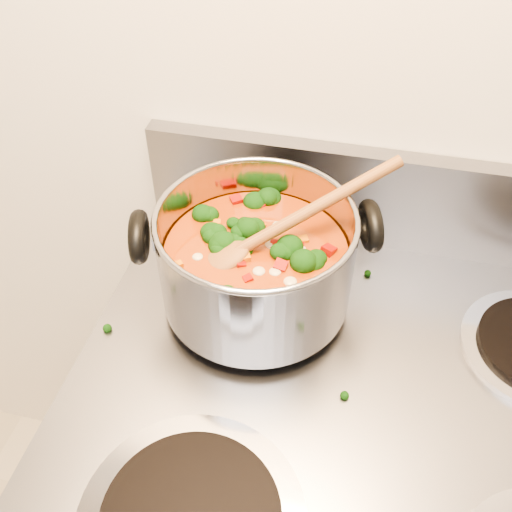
{
  "coord_description": "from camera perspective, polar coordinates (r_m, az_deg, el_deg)",
  "views": [
    {
      "loc": [
        -0.05,
        0.79,
        1.53
      ],
      "look_at": [
        -0.18,
        1.32,
        1.01
      ],
      "focal_mm": 40.0,
      "sensor_mm": 36.0,
      "label": 1
    }
  ],
  "objects": [
    {
      "name": "wooden_spoon",
      "position": [
        0.73,
        1.33,
        2.27
      ],
      "size": [
        0.25,
        0.19,
        0.12
      ],
      "rotation": [
        0.0,
        0.0,
        0.61
      ],
      "color": "brown",
      "rests_on": "stockpot"
    },
    {
      "name": "stockpot",
      "position": [
        0.75,
        0.01,
        -0.42
      ],
      "size": [
        0.32,
        0.26,
        0.16
      ],
      "rotation": [
        0.0,
        0.0,
        0.3
      ],
      "color": "#9A9AA2",
      "rests_on": "electric_range"
    },
    {
      "name": "cooktop_crumbs",
      "position": [
        0.87,
        -0.38,
        -0.08
      ],
      "size": [
        0.29,
        0.34,
        0.01
      ],
      "color": "black",
      "rests_on": "electric_range"
    }
  ]
}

